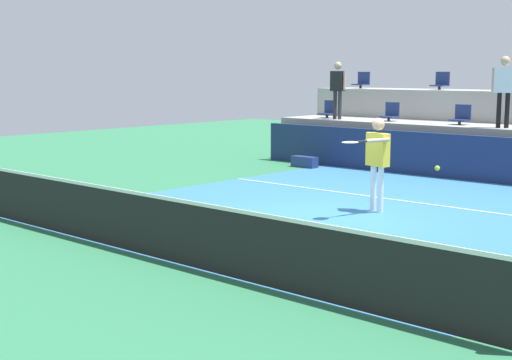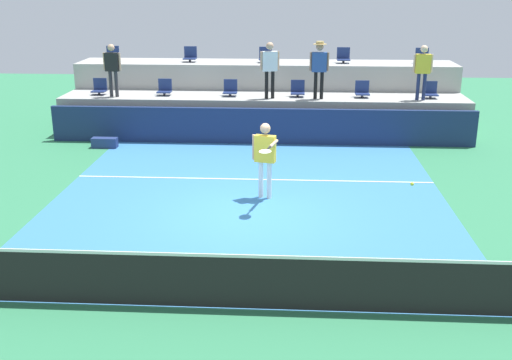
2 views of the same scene
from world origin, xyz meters
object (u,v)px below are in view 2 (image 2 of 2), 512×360
object	(u,v)px
spectator_in_white	(112,65)
spectator_with_hat	(319,64)
stadium_chair_lower_mid_left	(230,89)
spectator_leaning_on_rail	(270,65)
stadium_chair_lower_mid_right	(298,90)
stadium_chair_lower_right	(362,90)
stadium_chair_lower_far_right	(430,91)
stadium_chair_lower_left	(165,88)
stadium_chair_lower_far_left	(100,88)
tennis_ball	(412,184)
tennis_player	(265,153)
equipment_bag	(105,143)
stadium_chair_upper_center	(265,56)
stadium_chair_upper_left	(190,55)
spectator_in_grey	(423,67)
stadium_chair_upper_far_left	(112,55)
stadium_chair_upper_right	(343,57)
stadium_chair_upper_far_right	(422,57)

from	to	relation	value
spectator_in_white	spectator_with_hat	xyz separation A→B (m)	(6.50, -0.00, 0.10)
stadium_chair_lower_mid_left	spectator_leaning_on_rail	distance (m)	1.58
stadium_chair_lower_mid_right	spectator_with_hat	bearing A→B (deg)	-30.73
stadium_chair_lower_right	stadium_chair_lower_far_right	xyz separation A→B (m)	(2.14, 0.00, 0.00)
stadium_chair_lower_left	spectator_in_white	distance (m)	1.78
stadium_chair_lower_far_left	stadium_chair_lower_right	size ratio (longest dim) A/B	1.00
stadium_chair_lower_far_left	tennis_ball	distance (m)	12.37
tennis_player	spectator_leaning_on_rail	bearing A→B (deg)	91.25
stadium_chair_lower_far_right	spectator_with_hat	distance (m)	3.67
stadium_chair_lower_far_right	stadium_chair_lower_right	bearing A→B (deg)	180.00
spectator_leaning_on_rail	equipment_bag	xyz separation A→B (m)	(-4.90, -1.61, -2.16)
stadium_chair_upper_center	spectator_leaning_on_rail	bearing A→B (deg)	-83.92
stadium_chair_upper_left	stadium_chair_lower_far_right	bearing A→B (deg)	-12.81
stadium_chair_lower_far_right	spectator_with_hat	world-z (taller)	spectator_with_hat
stadium_chair_lower_far_right	spectator_in_grey	size ratio (longest dim) A/B	0.31
stadium_chair_upper_center	tennis_ball	size ratio (longest dim) A/B	7.65
stadium_chair_lower_far_right	stadium_chair_lower_mid_right	bearing A→B (deg)	180.00
spectator_leaning_on_rail	tennis_ball	distance (m)	9.18
stadium_chair_upper_center	stadium_chair_lower_mid_left	bearing A→B (deg)	-120.19
stadium_chair_lower_mid_left	stadium_chair_upper_center	xyz separation A→B (m)	(1.05, 1.80, 0.85)
stadium_chair_lower_right	stadium_chair_lower_far_right	distance (m)	2.14
stadium_chair_lower_mid_left	equipment_bag	xyz separation A→B (m)	(-3.62, -2.00, -1.31)
stadium_chair_upper_center	spectator_leaning_on_rail	world-z (taller)	spectator_leaning_on_rail
stadium_chair_lower_far_left	spectator_with_hat	xyz separation A→B (m)	(7.09, -0.38, 0.88)
stadium_chair_upper_far_left	equipment_bag	xyz separation A→B (m)	(0.70, -3.80, -2.16)
stadium_chair_lower_right	stadium_chair_upper_right	size ratio (longest dim) A/B	1.00
stadium_chair_lower_left	stadium_chair_upper_left	bearing A→B (deg)	72.50
stadium_chair_lower_far_left	stadium_chair_upper_far_left	world-z (taller)	stadium_chair_upper_far_left
stadium_chair_upper_far_right	spectator_in_white	distance (m)	10.31
stadium_chair_upper_center	tennis_ball	distance (m)	11.32
stadium_chair_upper_far_left	spectator_in_white	bearing A→B (deg)	-74.11
spectator_with_hat	spectator_in_white	bearing A→B (deg)	180.00
stadium_chair_lower_left	tennis_ball	xyz separation A→B (m)	(6.29, -9.04, -0.11)
spectator_in_grey	equipment_bag	distance (m)	9.95
stadium_chair_lower_right	spectator_in_white	bearing A→B (deg)	-177.22
stadium_chair_upper_left	stadium_chair_upper_far_left	bearing A→B (deg)	180.00
stadium_chair_lower_far_right	stadium_chair_upper_left	xyz separation A→B (m)	(-7.92, 1.80, 0.85)
spectator_with_hat	spectator_in_grey	world-z (taller)	spectator_with_hat
stadium_chair_lower_mid_right	stadium_chair_upper_far_left	world-z (taller)	stadium_chair_upper_far_left
stadium_chair_lower_far_left	spectator_in_white	distance (m)	1.05
stadium_chair_lower_left	stadium_chair_lower_mid_right	xyz separation A→B (m)	(4.30, 0.00, 0.00)
tennis_player	stadium_chair_upper_right	bearing A→B (deg)	73.90
stadium_chair_upper_far_left	stadium_chair_upper_right	distance (m)	8.03
stadium_chair_upper_right	equipment_bag	xyz separation A→B (m)	(-7.34, -3.80, -2.16)
stadium_chair_upper_right	tennis_ball	world-z (taller)	stadium_chair_upper_right
stadium_chair_lower_far_right	stadium_chair_upper_center	xyz separation A→B (m)	(-5.30, 1.80, 0.85)
stadium_chair_lower_mid_right	spectator_leaning_on_rail	size ratio (longest dim) A/B	0.30
stadium_chair_upper_right	stadium_chair_lower_mid_right	bearing A→B (deg)	-130.80
stadium_chair_upper_right	stadium_chair_upper_far_right	bearing A→B (deg)	0.00
stadium_chair_upper_far_left	spectator_in_grey	xyz separation A→B (m)	(10.29, -2.18, -0.05)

